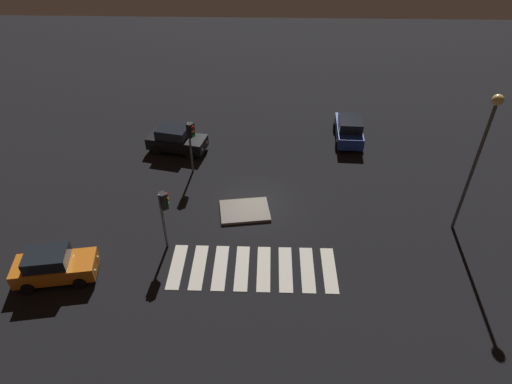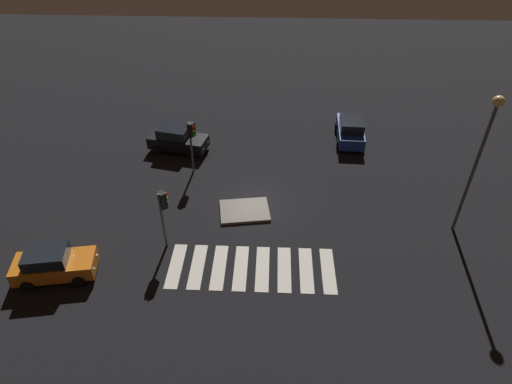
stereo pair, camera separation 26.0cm
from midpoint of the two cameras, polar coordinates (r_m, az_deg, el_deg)
The scene contains 9 objects.
ground_plane at distance 27.60m, azimuth -0.27°, elevation -1.65°, with size 80.00×80.00×0.00m, color black.
traffic_island at distance 27.01m, azimuth -1.74°, elevation -2.44°, with size 3.26×2.64×0.18m.
car_orange at distance 24.89m, azimuth -24.93°, elevation -8.60°, with size 4.24×2.43×1.77m.
car_black at distance 32.88m, azimuth -10.48°, elevation 6.64°, with size 4.48×2.65×1.85m.
car_blue at distance 34.34m, azimuth 11.68°, elevation 7.92°, with size 2.21×4.40×1.88m.
traffic_light_west at distance 29.25m, azimuth -8.64°, elevation 7.16°, with size 0.53×0.54×3.77m.
traffic_light_south at distance 23.58m, azimuth -12.11°, elevation -1.90°, with size 0.53×0.54×3.65m.
street_lamp at distance 25.34m, azimuth 26.83°, elevation 5.50°, with size 0.56×0.56×8.38m.
crosswalk_near at distance 23.68m, azimuth -0.73°, elevation -9.79°, with size 8.75×3.20×0.02m.
Camera 1 is at (0.67, -21.44, 17.36)m, focal length 31.04 mm.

